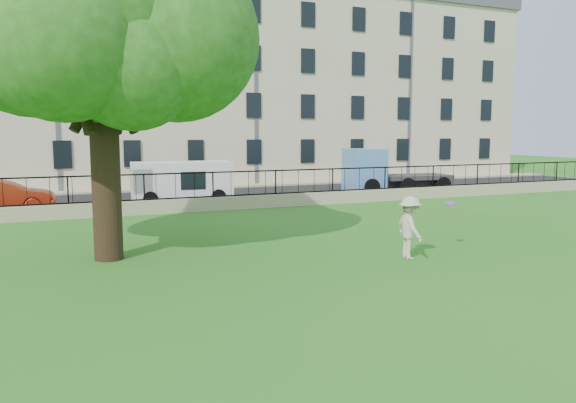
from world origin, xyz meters
name	(u,v)px	position (x,y,z in m)	size (l,w,h in m)	color
ground	(347,271)	(0.00, 0.00, 0.00)	(120.00, 120.00, 0.00)	#226A19
retaining_wall	(213,204)	(0.00, 12.00, 0.30)	(50.00, 0.40, 0.60)	gray
iron_railing	(213,185)	(0.00, 12.00, 1.15)	(50.00, 0.05, 1.13)	black
street	(188,199)	(0.00, 16.70, 0.01)	(60.00, 9.00, 0.01)	black
sidewalk	(168,189)	(0.00, 21.90, 0.06)	(60.00, 1.40, 0.12)	gray
building_row	(148,81)	(0.00, 27.57, 6.92)	(56.40, 10.40, 13.80)	beige
tree	(94,14)	(-5.45, 3.82, 6.51)	(7.99, 6.19, 9.84)	black
man	(410,228)	(2.27, 0.54, 0.86)	(1.12, 0.64, 1.73)	beige
frisbee	(450,204)	(4.00, 0.98, 1.39)	(0.27, 0.27, 0.03)	purple
red_sedan	(4,196)	(-8.50, 15.21, 0.68)	(1.45, 4.15, 1.37)	#B12E15
white_van	(182,182)	(-0.61, 15.40, 1.01)	(4.80, 1.87, 2.01)	silver
blue_truck	(396,170)	(12.00, 15.40, 1.26)	(6.03, 2.14, 2.53)	#588BCF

